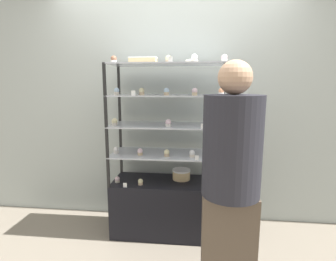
# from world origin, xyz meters

# --- Properties ---
(ground_plane) EXTENTS (20.00, 20.00, 0.00)m
(ground_plane) POSITION_xyz_m (0.00, 0.00, 0.00)
(ground_plane) COLOR gray
(back_wall) EXTENTS (8.00, 0.05, 2.60)m
(back_wall) POSITION_xyz_m (0.00, 0.37, 1.30)
(back_wall) COLOR #A8B2AD
(back_wall) RESTS_ON ground_plane
(display_base) EXTENTS (1.11, 0.46, 0.55)m
(display_base) POSITION_xyz_m (0.00, 0.00, 0.28)
(display_base) COLOR black
(display_base) RESTS_ON ground_plane
(display_riser_lower) EXTENTS (1.11, 0.46, 0.29)m
(display_riser_lower) POSITION_xyz_m (0.00, 0.00, 0.82)
(display_riser_lower) COLOR black
(display_riser_lower) RESTS_ON display_base
(display_riser_middle) EXTENTS (1.11, 0.46, 0.29)m
(display_riser_middle) POSITION_xyz_m (0.00, 0.00, 1.11)
(display_riser_middle) COLOR black
(display_riser_middle) RESTS_ON display_riser_lower
(display_riser_upper) EXTENTS (1.11, 0.46, 0.29)m
(display_riser_upper) POSITION_xyz_m (0.00, 0.00, 1.40)
(display_riser_upper) COLOR black
(display_riser_upper) RESTS_ON display_riser_middle
(display_riser_top) EXTENTS (1.11, 0.46, 0.29)m
(display_riser_top) POSITION_xyz_m (0.00, 0.00, 1.69)
(display_riser_top) COLOR black
(display_riser_top) RESTS_ON display_riser_upper
(layer_cake_centerpiece) EXTENTS (0.19, 0.19, 0.10)m
(layer_cake_centerpiece) POSITION_xyz_m (0.13, 0.07, 0.60)
(layer_cake_centerpiece) COLOR #DBBC84
(layer_cake_centerpiece) RESTS_ON display_base
(sheet_cake_frosted) EXTENTS (0.26, 0.13, 0.06)m
(sheet_cake_frosted) POSITION_xyz_m (-0.24, 0.02, 1.74)
(sheet_cake_frosted) COLOR #DBBC84
(sheet_cake_frosted) RESTS_ON display_riser_top
(cupcake_0) EXTENTS (0.05, 0.05, 0.06)m
(cupcake_0) POSITION_xyz_m (-0.50, -0.09, 0.58)
(cupcake_0) COLOR beige
(cupcake_0) RESTS_ON display_base
(cupcake_1) EXTENTS (0.05, 0.05, 0.06)m
(cupcake_1) POSITION_xyz_m (-0.26, -0.13, 0.58)
(cupcake_1) COLOR #CCB28C
(cupcake_1) RESTS_ON display_base
(cupcake_2) EXTENTS (0.05, 0.05, 0.06)m
(cupcake_2) POSITION_xyz_m (0.50, -0.04, 0.58)
(cupcake_2) COLOR #CCB28C
(cupcake_2) RESTS_ON display_base
(price_tag_0) EXTENTS (0.04, 0.00, 0.04)m
(price_tag_0) POSITION_xyz_m (-0.39, -0.21, 0.57)
(price_tag_0) COLOR white
(price_tag_0) RESTS_ON display_base
(cupcake_3) EXTENTS (0.05, 0.05, 0.07)m
(cupcake_3) POSITION_xyz_m (-0.51, -0.05, 0.87)
(cupcake_3) COLOR white
(cupcake_3) RESTS_ON display_riser_lower
(cupcake_4) EXTENTS (0.05, 0.05, 0.07)m
(cupcake_4) POSITION_xyz_m (-0.26, -0.09, 0.87)
(cupcake_4) COLOR #CCB28C
(cupcake_4) RESTS_ON display_riser_lower
(cupcake_5) EXTENTS (0.05, 0.05, 0.07)m
(cupcake_5) POSITION_xyz_m (0.00, -0.11, 0.87)
(cupcake_5) COLOR #CCB28C
(cupcake_5) RESTS_ON display_riser_lower
(cupcake_6) EXTENTS (0.05, 0.05, 0.07)m
(cupcake_6) POSITION_xyz_m (0.24, -0.10, 0.87)
(cupcake_6) COLOR beige
(cupcake_6) RESTS_ON display_riser_lower
(cupcake_7) EXTENTS (0.05, 0.05, 0.07)m
(cupcake_7) POSITION_xyz_m (0.49, -0.10, 0.87)
(cupcake_7) COLOR beige
(cupcake_7) RESTS_ON display_riser_lower
(price_tag_1) EXTENTS (0.04, 0.00, 0.04)m
(price_tag_1) POSITION_xyz_m (0.28, -0.21, 0.86)
(price_tag_1) COLOR white
(price_tag_1) RESTS_ON display_riser_lower
(cupcake_8) EXTENTS (0.06, 0.06, 0.07)m
(cupcake_8) POSITION_xyz_m (-0.51, -0.08, 1.16)
(cupcake_8) COLOR beige
(cupcake_8) RESTS_ON display_riser_middle
(cupcake_9) EXTENTS (0.06, 0.06, 0.07)m
(cupcake_9) POSITION_xyz_m (0.01, -0.10, 1.16)
(cupcake_9) COLOR white
(cupcake_9) RESTS_ON display_riser_middle
(cupcake_10) EXTENTS (0.06, 0.06, 0.07)m
(cupcake_10) POSITION_xyz_m (0.51, -0.08, 1.16)
(cupcake_10) COLOR white
(cupcake_10) RESTS_ON display_riser_middle
(price_tag_2) EXTENTS (0.04, 0.00, 0.04)m
(price_tag_2) POSITION_xyz_m (0.33, -0.21, 1.15)
(price_tag_2) COLOR white
(price_tag_2) RESTS_ON display_riser_middle
(cupcake_11) EXTENTS (0.05, 0.05, 0.07)m
(cupcake_11) POSITION_xyz_m (-0.49, -0.04, 1.45)
(cupcake_11) COLOR beige
(cupcake_11) RESTS_ON display_riser_upper
(cupcake_12) EXTENTS (0.05, 0.05, 0.07)m
(cupcake_12) POSITION_xyz_m (-0.25, -0.04, 1.45)
(cupcake_12) COLOR #CCB28C
(cupcake_12) RESTS_ON display_riser_upper
(cupcake_13) EXTENTS (0.05, 0.05, 0.07)m
(cupcake_13) POSITION_xyz_m (-0.01, -0.08, 1.45)
(cupcake_13) COLOR #CCB28C
(cupcake_13) RESTS_ON display_riser_upper
(cupcake_14) EXTENTS (0.05, 0.05, 0.07)m
(cupcake_14) POSITION_xyz_m (0.25, -0.12, 1.45)
(cupcake_14) COLOR #CCB28C
(cupcake_14) RESTS_ON display_riser_upper
(cupcake_15) EXTENTS (0.05, 0.05, 0.07)m
(cupcake_15) POSITION_xyz_m (0.49, -0.12, 1.45)
(cupcake_15) COLOR white
(cupcake_15) RESTS_ON display_riser_upper
(price_tag_3) EXTENTS (0.04, 0.00, 0.04)m
(price_tag_3) POSITION_xyz_m (-0.29, -0.21, 1.44)
(price_tag_3) COLOR white
(price_tag_3) RESTS_ON display_riser_upper
(cupcake_16) EXTENTS (0.06, 0.06, 0.07)m
(cupcake_16) POSITION_xyz_m (-0.50, -0.06, 1.74)
(cupcake_16) COLOR white
(cupcake_16) RESTS_ON display_riser_top
(cupcake_17) EXTENTS (0.06, 0.06, 0.07)m
(cupcake_17) POSITION_xyz_m (0.01, -0.04, 1.74)
(cupcake_17) COLOR #CCB28C
(cupcake_17) RESTS_ON display_riser_top
(cupcake_18) EXTENTS (0.06, 0.06, 0.07)m
(cupcake_18) POSITION_xyz_m (0.25, -0.12, 1.74)
(cupcake_18) COLOR beige
(cupcake_18) RESTS_ON display_riser_top
(cupcake_19) EXTENTS (0.06, 0.06, 0.07)m
(cupcake_19) POSITION_xyz_m (0.51, -0.06, 1.74)
(cupcake_19) COLOR white
(cupcake_19) RESTS_ON display_riser_top
(price_tag_4) EXTENTS (0.04, 0.00, 0.04)m
(price_tag_4) POSITION_xyz_m (0.04, -0.21, 1.73)
(price_tag_4) COLOR white
(price_tag_4) RESTS_ON display_riser_top
(donut_glazed) EXTENTS (0.12, 0.12, 0.04)m
(donut_glazed) POSITION_xyz_m (0.22, 0.03, 1.72)
(donut_glazed) COLOR #EFE5CC
(donut_glazed) RESTS_ON display_riser_top
(customer_figure) EXTENTS (0.39, 0.39, 1.67)m
(customer_figure) POSITION_xyz_m (0.51, -0.78, 0.89)
(customer_figure) COLOR brown
(customer_figure) RESTS_ON ground_plane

